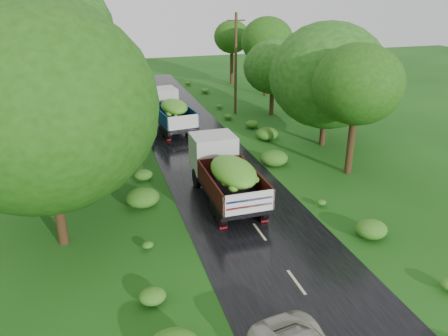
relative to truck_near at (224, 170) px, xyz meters
name	(u,v)px	position (x,y,z in m)	size (l,w,h in m)	color
ground	(296,282)	(0.55, -7.97, -1.68)	(120.00, 120.00, 0.00)	#14430E
road	(252,222)	(0.55, -2.97, -1.67)	(6.50, 80.00, 0.02)	black
road_lines	(245,212)	(0.55, -1.97, -1.66)	(0.12, 69.60, 0.00)	#BFB78C
truck_near	(224,170)	(0.00, 0.00, 0.00)	(2.58, 7.10, 2.98)	black
truck_far	(169,109)	(-0.54, 13.57, -0.04)	(3.14, 7.11, 2.90)	black
utility_pole	(236,64)	(6.01, 16.20, 2.85)	(1.53, 0.44, 8.81)	#382616
trees_left	(46,50)	(-9.09, 13.04, 4.97)	(6.28, 35.29, 9.80)	black
trees_right	(291,61)	(9.62, 12.70, 3.43)	(6.21, 31.09, 7.13)	black
shrubs	(206,154)	(0.55, 6.03, -1.33)	(11.90, 44.00, 0.70)	#296918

